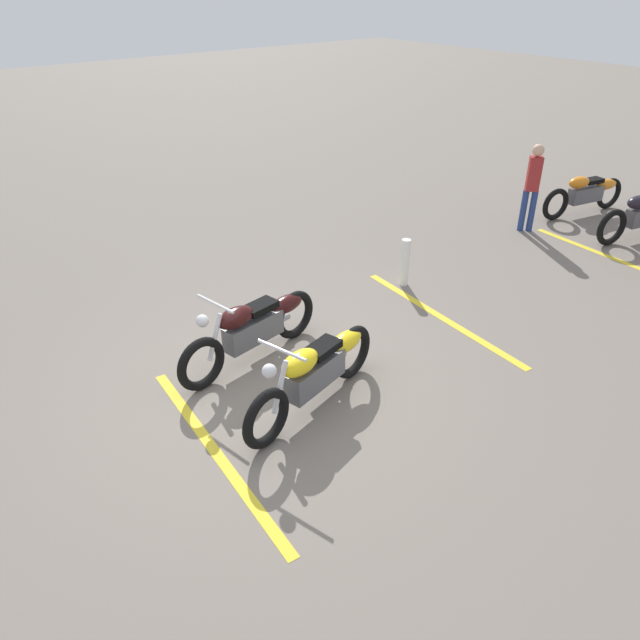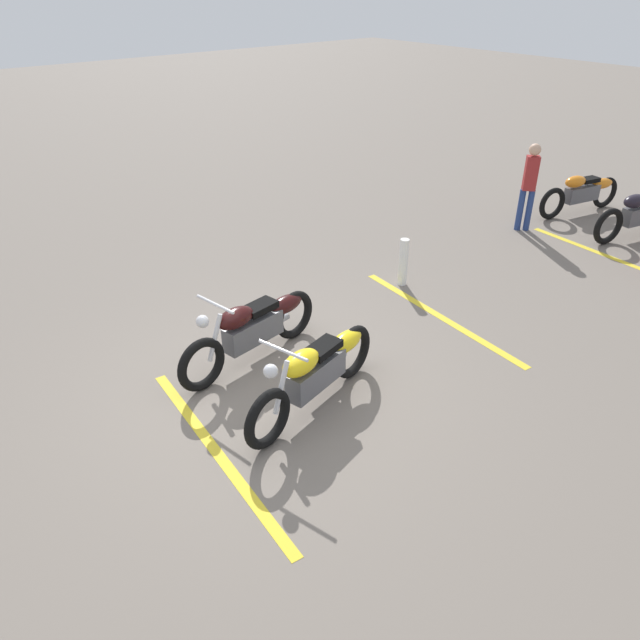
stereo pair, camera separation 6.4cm
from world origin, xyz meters
TOP-DOWN VIEW (x-y plane):
  - ground_plane at (0.00, 0.00)m, footprint 60.00×60.00m
  - motorcycle_bright_foreground at (0.28, -0.60)m, footprint 2.19×0.81m
  - motorcycle_dark_foreground at (0.26, 0.63)m, footprint 2.22×0.71m
  - motorcycle_row_center at (8.39, 0.97)m, footprint 2.09×0.55m
  - bystander_near_row at (6.68, 1.14)m, footprint 0.29×0.29m
  - bollard_post at (3.24, 0.95)m, footprint 0.14×0.14m
  - parking_stripe_near at (-1.02, -0.57)m, footprint 0.42×3.20m
  - parking_stripe_mid at (2.92, -0.12)m, footprint 0.42×3.20m
  - parking_stripe_far at (6.78, -0.60)m, footprint 0.42×3.20m

SIDE VIEW (x-z plane):
  - ground_plane at x=0.00m, z-range 0.00..0.00m
  - parking_stripe_near at x=-1.02m, z-range 0.00..0.01m
  - parking_stripe_mid at x=2.92m, z-range 0.00..0.01m
  - parking_stripe_far at x=6.78m, z-range 0.00..0.01m
  - bollard_post at x=3.24m, z-range 0.00..0.76m
  - motorcycle_row_center at x=8.39m, z-range 0.04..0.83m
  - motorcycle_bright_foreground at x=0.28m, z-range -0.06..0.98m
  - motorcycle_dark_foreground at x=0.26m, z-range -0.06..0.98m
  - bystander_near_row at x=6.68m, z-range 0.09..1.72m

